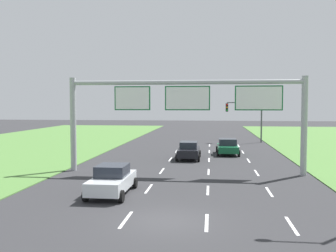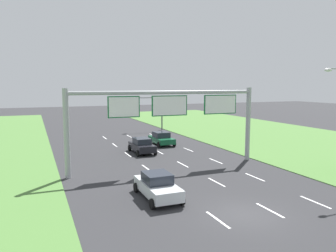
{
  "view_description": "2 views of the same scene",
  "coord_description": "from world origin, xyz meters",
  "px_view_note": "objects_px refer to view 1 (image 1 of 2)",
  "views": [
    {
      "loc": [
        1.9,
        -15.69,
        5.01
      ],
      "look_at": [
        -1.43,
        13.28,
        3.32
      ],
      "focal_mm": 40.0,
      "sensor_mm": 36.0,
      "label": 1
    },
    {
      "loc": [
        -10.69,
        -14.61,
        7.23
      ],
      "look_at": [
        0.32,
        12.04,
        3.61
      ],
      "focal_mm": 35.0,
      "sensor_mm": 36.0,
      "label": 2
    }
  ],
  "objects_px": {
    "car_near_red": "(112,180)",
    "traffic_light_mast": "(247,113)",
    "car_mid_lane": "(228,147)",
    "car_lead_silver": "(189,150)",
    "sign_gantry": "(188,105)"
  },
  "relations": [
    {
      "from": "car_lead_silver",
      "to": "car_mid_lane",
      "type": "distance_m",
      "value": 5.2
    },
    {
      "from": "car_near_red",
      "to": "traffic_light_mast",
      "type": "distance_m",
      "value": 31.75
    },
    {
      "from": "traffic_light_mast",
      "to": "car_near_red",
      "type": "bearing_deg",
      "value": -108.64
    },
    {
      "from": "car_near_red",
      "to": "car_mid_lane",
      "type": "xyz_separation_m",
      "value": [
        7.12,
        17.57,
        -0.03
      ]
    },
    {
      "from": "car_lead_silver",
      "to": "traffic_light_mast",
      "type": "distance_m",
      "value": 17.65
    },
    {
      "from": "car_lead_silver",
      "to": "sign_gantry",
      "type": "relative_size",
      "value": 0.24
    },
    {
      "from": "car_mid_lane",
      "to": "traffic_light_mast",
      "type": "bearing_deg",
      "value": 75.68
    },
    {
      "from": "car_near_red",
      "to": "sign_gantry",
      "type": "xyz_separation_m",
      "value": [
        3.83,
        6.94,
        4.14
      ]
    },
    {
      "from": "car_lead_silver",
      "to": "car_mid_lane",
      "type": "height_order",
      "value": "car_lead_silver"
    },
    {
      "from": "car_near_red",
      "to": "car_lead_silver",
      "type": "distance_m",
      "value": 14.31
    },
    {
      "from": "car_lead_silver",
      "to": "car_mid_lane",
      "type": "bearing_deg",
      "value": 44.92
    },
    {
      "from": "sign_gantry",
      "to": "traffic_light_mast",
      "type": "bearing_deg",
      "value": 74.74
    },
    {
      "from": "car_mid_lane",
      "to": "traffic_light_mast",
      "type": "relative_size",
      "value": 0.76
    },
    {
      "from": "traffic_light_mast",
      "to": "car_mid_lane",
      "type": "bearing_deg",
      "value": -103.55
    },
    {
      "from": "car_near_red",
      "to": "car_mid_lane",
      "type": "distance_m",
      "value": 18.96
    }
  ]
}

